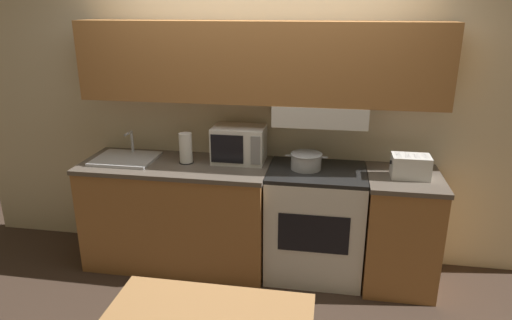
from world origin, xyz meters
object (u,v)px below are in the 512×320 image
object	(u,v)px
toaster	(410,166)
paper_towel_roll	(186,148)
microwave	(239,144)
stove_range	(315,222)
sink_basin	(125,158)
cooking_pot	(306,160)

from	to	relation	value
toaster	paper_towel_roll	xyz separation A→B (m)	(-1.75, 0.04, 0.04)
microwave	paper_towel_roll	world-z (taller)	microwave
stove_range	sink_basin	bearing A→B (deg)	-179.29
microwave	sink_basin	size ratio (longest dim) A/B	0.85
stove_range	toaster	distance (m)	0.87
stove_range	paper_towel_roll	world-z (taller)	paper_towel_roll
stove_range	toaster	size ratio (longest dim) A/B	3.13
toaster	microwave	bearing A→B (deg)	173.64
cooking_pot	paper_towel_roll	distance (m)	0.97
cooking_pot	microwave	xyz separation A→B (m)	(-0.55, 0.09, 0.08)
microwave	toaster	bearing A→B (deg)	-6.36
sink_basin	stove_range	bearing A→B (deg)	0.71
microwave	stove_range	bearing A→B (deg)	-9.73
stove_range	toaster	world-z (taller)	toaster
stove_range	sink_basin	xyz separation A→B (m)	(-1.58, -0.02, 0.47)
paper_towel_roll	toaster	bearing A→B (deg)	-1.45
sink_basin	paper_towel_roll	size ratio (longest dim) A/B	1.99
cooking_pot	microwave	distance (m)	0.57
toaster	sink_basin	bearing A→B (deg)	179.54
stove_range	microwave	size ratio (longest dim) A/B	2.15
cooking_pot	paper_towel_roll	bearing A→B (deg)	-179.16
sink_basin	paper_towel_roll	world-z (taller)	paper_towel_roll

